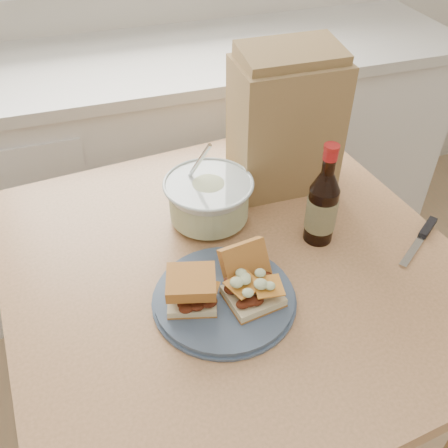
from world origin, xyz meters
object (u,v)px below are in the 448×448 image
object	(u,v)px
coleslaw_bowl	(209,201)
beer_bottle	(322,206)
plate	(224,298)
paper_bag	(285,126)
dining_table	(233,296)

from	to	relation	value
coleslaw_bowl	beer_bottle	size ratio (longest dim) A/B	0.85
plate	coleslaw_bowl	distance (m)	0.27
plate	paper_bag	distance (m)	0.48
dining_table	coleslaw_bowl	world-z (taller)	coleslaw_bowl
plate	coleslaw_bowl	bearing A→B (deg)	80.02
plate	coleslaw_bowl	xyz separation A→B (m)	(0.05, 0.27, 0.05)
dining_table	paper_bag	world-z (taller)	paper_bag
dining_table	paper_bag	size ratio (longest dim) A/B	3.22
beer_bottle	paper_bag	xyz separation A→B (m)	(0.01, 0.24, 0.07)
beer_bottle	plate	bearing A→B (deg)	-172.58
dining_table	beer_bottle	size ratio (longest dim) A/B	4.29
plate	coleslaw_bowl	world-z (taller)	coleslaw_bowl
dining_table	coleslaw_bowl	size ratio (longest dim) A/B	5.05
dining_table	beer_bottle	distance (m)	0.31
beer_bottle	paper_bag	distance (m)	0.25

